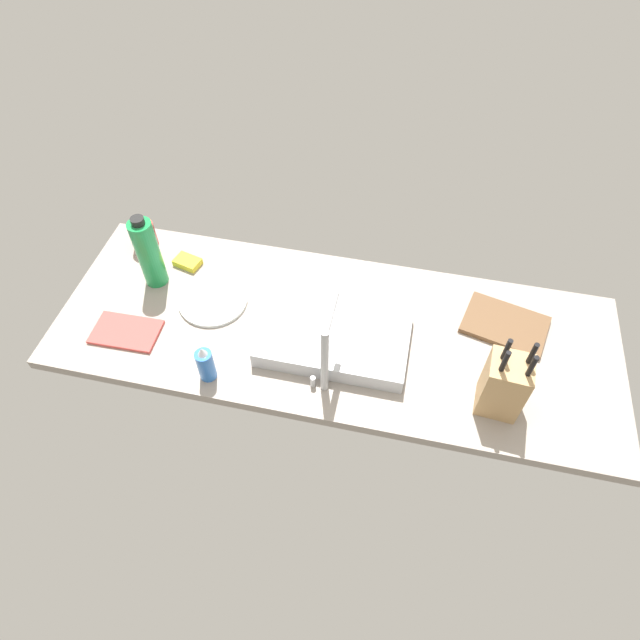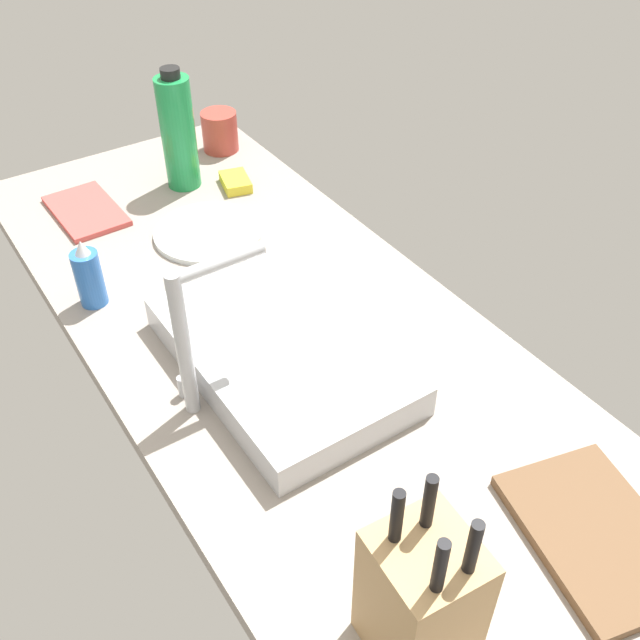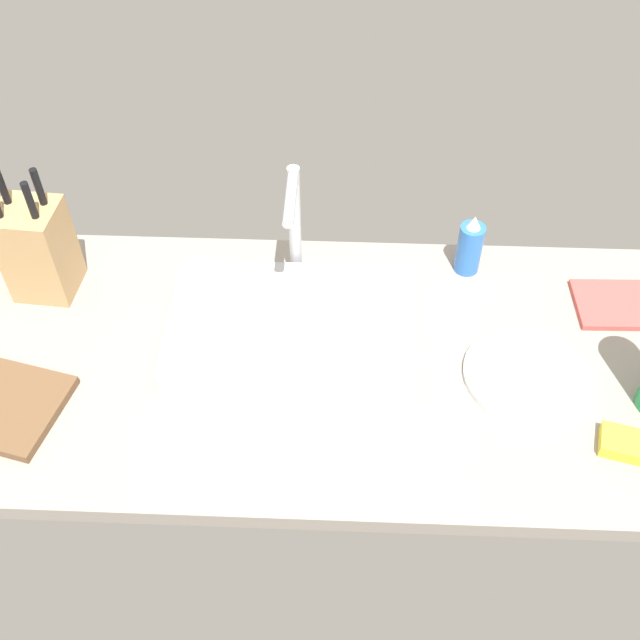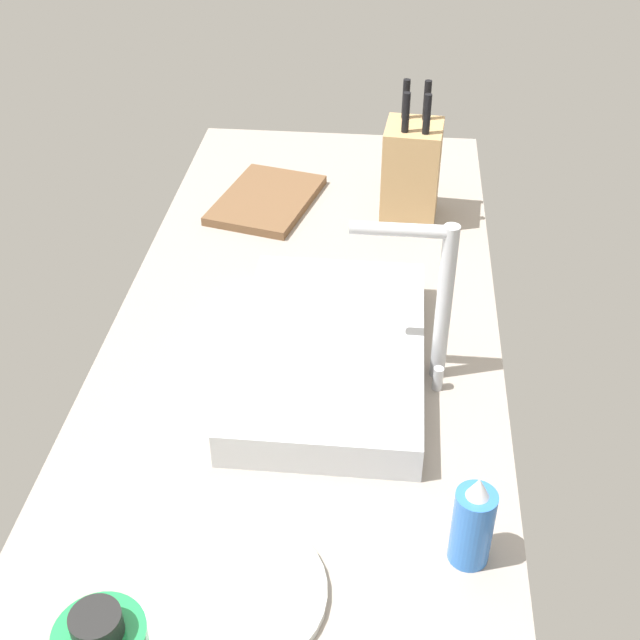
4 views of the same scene
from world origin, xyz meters
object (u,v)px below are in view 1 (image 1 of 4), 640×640
Objects in this scene: dish_sponge at (188,262)px; dinner_plate at (213,300)px; soap_bottle at (206,364)px; sink_basin at (335,337)px; coffee_mug at (144,236)px; faucet at (326,351)px; water_bottle at (148,253)px; knife_block at (504,385)px; dish_towel at (126,332)px; cutting_board at (505,325)px.

dinner_plate is at bearing 134.91° from dish_sponge.
soap_bottle is 30.21cm from dinner_plate.
coffee_mug is at bearing -20.62° from sink_basin.
faucet is 0.97× the size of water_bottle.
coffee_mug is (41.63, -49.13, -1.14)cm from soap_bottle.
faucet is at bearing -171.46° from soap_bottle.
sink_basin is 20.11cm from faucet.
soap_bottle is 1.55× the size of dish_sponge.
water_bottle reaches higher than sink_basin.
knife_block reaches higher than dish_towel.
faucet is at bearing 156.63° from water_bottle.
dish_sponge is (-8.21, -33.41, 0.60)cm from dish_towel.
water_bottle is 1.31× the size of dish_towel.
dinner_plate is (-22.33, 5.25, -12.62)cm from water_bottle.
faucet reaches higher than dinner_plate.
coffee_mug is at bearing -17.85° from dish_sponge.
soap_bottle is 0.60× the size of dinner_plate.
cutting_board reaches higher than dinner_plate.
faucet reaches higher than sink_basin.
sink_basin is 2.17× the size of dish_towel.
dinner_plate is at bearing -28.07° from faucet.
soap_bottle reaches higher than cutting_board.
coffee_mug is (126.61, -40.58, -5.34)cm from knife_block.
cutting_board is 2.63× the size of coffee_mug.
dish_sponge is at bearing -13.12° from knife_block.
cutting_board is 122.46cm from dish_towel.
coffee_mug reaches higher than dish_towel.
knife_block is at bearing 166.75° from sink_basin.
cutting_board is 95.83cm from soap_bottle.
dinner_plate is at bearing 148.03° from coffee_mug.
sink_basin is 1.65× the size of water_bottle.
dish_towel is 2.15× the size of coffee_mug.
knife_block reaches higher than dinner_plate.
soap_bottle is at bearing 30.30° from sink_basin.
water_bottle is (65.85, -28.46, -3.00)cm from faucet.
knife_block is 118.58cm from water_bottle.
water_bottle reaches higher than dish_sponge.
faucet is 1.04× the size of cutting_board.
soap_bottle is at bearing 8.54° from faucet.
cutting_board is at bearing 175.28° from coffee_mug.
cutting_board is 129.77cm from coffee_mug.
dish_towel is at bearing 13.54° from cutting_board.
faucet is 71.08cm from dish_sponge.
faucet reaches higher than cutting_board.
cutting_board is at bearing -147.76° from faucet.
cutting_board is at bearing -156.31° from soap_bottle.
sink_basin is at bearing 169.41° from dinner_plate.
cutting_board is (-2.65, -29.90, -9.38)cm from knife_block.
soap_bottle is 64.40cm from coffee_mug.
dish_sponge is at bearing 162.15° from coffee_mug.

